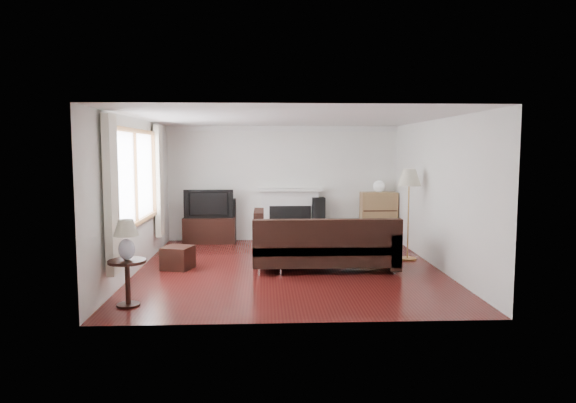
{
  "coord_description": "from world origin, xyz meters",
  "views": [
    {
      "loc": [
        -0.4,
        -8.47,
        1.99
      ],
      "look_at": [
        0.0,
        0.3,
        1.1
      ],
      "focal_mm": 32.0,
      "sensor_mm": 36.0,
      "label": 1
    }
  ],
  "objects_px": {
    "coffee_table": "(314,243)",
    "side_table": "(128,283)",
    "bookshelf": "(378,217)",
    "sectional_sofa": "(325,245)",
    "tv_stand": "(210,230)",
    "floor_lamp": "(408,214)"
  },
  "relations": [
    {
      "from": "bookshelf",
      "to": "side_table",
      "type": "bearing_deg",
      "value": -133.05
    },
    {
      "from": "coffee_table",
      "to": "floor_lamp",
      "type": "xyz_separation_m",
      "value": [
        1.64,
        -0.67,
        0.63
      ]
    },
    {
      "from": "bookshelf",
      "to": "tv_stand",
      "type": "bearing_deg",
      "value": -179.1
    },
    {
      "from": "sectional_sofa",
      "to": "floor_lamp",
      "type": "relative_size",
      "value": 1.56
    },
    {
      "from": "tv_stand",
      "to": "floor_lamp",
      "type": "xyz_separation_m",
      "value": [
        3.77,
        -1.88,
        0.55
      ]
    },
    {
      "from": "side_table",
      "to": "sectional_sofa",
      "type": "bearing_deg",
      "value": 34.48
    },
    {
      "from": "sectional_sofa",
      "to": "side_table",
      "type": "xyz_separation_m",
      "value": [
        -2.74,
        -1.88,
        -0.12
      ]
    },
    {
      "from": "floor_lamp",
      "to": "tv_stand",
      "type": "bearing_deg",
      "value": 153.52
    },
    {
      "from": "tv_stand",
      "to": "coffee_table",
      "type": "distance_m",
      "value": 2.45
    },
    {
      "from": "coffee_table",
      "to": "side_table",
      "type": "relative_size",
      "value": 1.7
    },
    {
      "from": "side_table",
      "to": "tv_stand",
      "type": "bearing_deg",
      "value": 82.8
    },
    {
      "from": "bookshelf",
      "to": "floor_lamp",
      "type": "relative_size",
      "value": 0.65
    },
    {
      "from": "tv_stand",
      "to": "coffee_table",
      "type": "height_order",
      "value": "tv_stand"
    },
    {
      "from": "tv_stand",
      "to": "coffee_table",
      "type": "xyz_separation_m",
      "value": [
        2.13,
        -1.21,
        -0.08
      ]
    },
    {
      "from": "tv_stand",
      "to": "side_table",
      "type": "relative_size",
      "value": 1.84
    },
    {
      "from": "sectional_sofa",
      "to": "floor_lamp",
      "type": "distance_m",
      "value": 1.8
    },
    {
      "from": "tv_stand",
      "to": "coffee_table",
      "type": "relative_size",
      "value": 1.08
    },
    {
      "from": "floor_lamp",
      "to": "bookshelf",
      "type": "bearing_deg",
      "value": 93.16
    },
    {
      "from": "sectional_sofa",
      "to": "coffee_table",
      "type": "relative_size",
      "value": 2.53
    },
    {
      "from": "coffee_table",
      "to": "side_table",
      "type": "xyz_separation_m",
      "value": [
        -2.7,
        -3.26,
        0.1
      ]
    },
    {
      "from": "bookshelf",
      "to": "side_table",
      "type": "distance_m",
      "value": 6.2
    },
    {
      "from": "floor_lamp",
      "to": "side_table",
      "type": "height_order",
      "value": "floor_lamp"
    }
  ]
}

